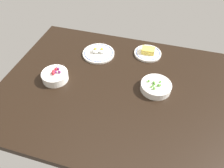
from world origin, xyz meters
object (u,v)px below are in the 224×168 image
Objects in this scene: plate_eggs at (99,53)px; bowl_berries at (55,76)px; plate_cheese at (148,53)px; bowl_peas at (156,86)px.

bowl_berries is at bearing -119.45° from plate_eggs.
plate_cheese is at bearing 16.13° from plate_eggs.
plate_eggs is at bearing 152.45° from bowl_peas.
bowl_peas is at bearing 8.06° from bowl_berries.
bowl_peas is 56.67cm from bowl_berries.
bowl_peas is 44.99cm from plate_eggs.
bowl_berries is at bearing -171.94° from bowl_peas.
bowl_berries reaches higher than plate_eggs.
plate_eggs is at bearing -163.87° from plate_cheese.
plate_cheese is 1.15× the size of bowl_berries.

